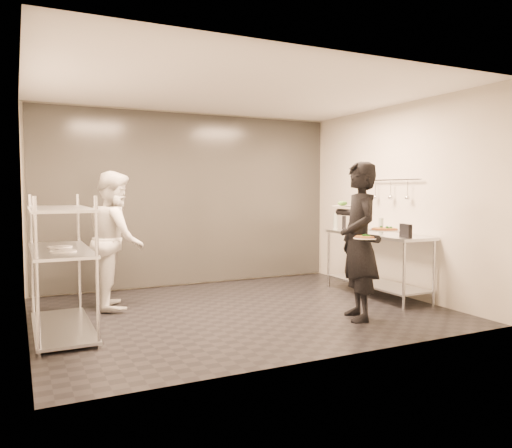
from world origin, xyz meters
name	(u,v)px	position (x,y,z in m)	size (l,w,h in m)	color
room_shell	(209,200)	(0.00, 1.18, 1.40)	(5.00, 4.00, 2.80)	black
pass_rack	(61,262)	(-2.15, 0.00, 0.77)	(0.60, 1.60, 1.50)	silver
prep_counter	(377,253)	(2.18, 0.00, 0.63)	(0.60, 1.80, 0.92)	silver
utensil_rail	(391,190)	(2.43, 0.00, 1.55)	(0.07, 1.20, 0.31)	silver
waiter	(359,241)	(1.10, -0.98, 0.94)	(0.69, 0.45, 1.89)	black
chef	(116,240)	(-1.40, 0.92, 0.90)	(0.87, 0.68, 1.80)	silver
pizza_plate_near	(366,237)	(1.02, -1.22, 1.01)	(0.28, 0.28, 0.05)	white
pizza_plate_far	(384,229)	(1.29, -1.21, 1.09)	(0.34, 0.34, 0.05)	white
salad_plate	(343,204)	(1.05, -0.71, 1.37)	(0.26, 0.26, 0.07)	white
pos_monitor	(406,231)	(2.06, -0.72, 1.01)	(0.05, 0.26, 0.18)	black
bottle_green	(336,221)	(2.00, 0.80, 1.05)	(0.08, 0.08, 0.27)	gray
bottle_clear	(381,226)	(2.19, -0.07, 1.03)	(0.07, 0.07, 0.23)	gray
bottle_dark	(344,223)	(2.16, 0.80, 1.03)	(0.06, 0.06, 0.22)	black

